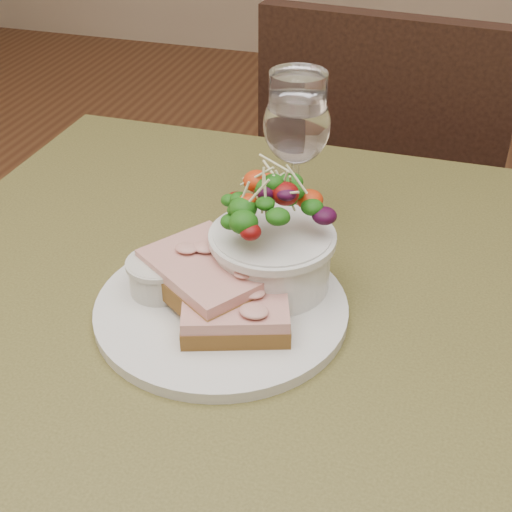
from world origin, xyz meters
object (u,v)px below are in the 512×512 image
(salad_bowl, at_px, (272,235))
(cafe_table, at_px, (247,377))
(sandwich_back, at_px, (209,276))
(chair_far, at_px, (380,278))
(dinner_plate, at_px, (221,308))
(ramekin, at_px, (159,274))
(wine_glass, at_px, (297,129))
(sandwich_front, at_px, (235,313))

(salad_bowl, bearing_deg, cafe_table, -123.67)
(salad_bowl, bearing_deg, sandwich_back, -143.72)
(cafe_table, xyz_separation_m, chair_far, (0.07, 0.74, -0.36))
(cafe_table, relative_size, dinner_plate, 3.14)
(sandwich_back, bearing_deg, cafe_table, 52.10)
(ramekin, relative_size, salad_bowl, 0.47)
(dinner_plate, distance_m, ramekin, 0.07)
(sandwich_back, bearing_deg, dinner_plate, 3.78)
(salad_bowl, bearing_deg, dinner_plate, -128.29)
(salad_bowl, xyz_separation_m, wine_glass, (-0.01, 0.14, 0.05))
(dinner_plate, xyz_separation_m, sandwich_back, (-0.02, 0.01, 0.03))
(sandwich_back, relative_size, ramekin, 2.66)
(dinner_plate, distance_m, sandwich_back, 0.04)
(cafe_table, distance_m, sandwich_back, 0.14)
(cafe_table, distance_m, sandwich_front, 0.14)
(dinner_plate, relative_size, sandwich_back, 1.59)
(chair_far, distance_m, wine_glass, 0.81)
(chair_far, relative_size, ramekin, 14.99)
(chair_far, bearing_deg, wine_glass, 89.31)
(dinner_plate, height_order, salad_bowl, salad_bowl)
(dinner_plate, bearing_deg, sandwich_front, -48.28)
(cafe_table, bearing_deg, dinner_plate, -133.84)
(sandwich_front, relative_size, wine_glass, 0.69)
(ramekin, bearing_deg, wine_glass, 63.31)
(sandwich_front, height_order, ramekin, ramekin)
(wine_glass, bearing_deg, ramekin, -116.69)
(cafe_table, distance_m, salad_bowl, 0.18)
(cafe_table, bearing_deg, ramekin, -168.94)
(cafe_table, relative_size, ramekin, 13.32)
(cafe_table, relative_size, wine_glass, 4.57)
(ramekin, bearing_deg, sandwich_front, -18.36)
(cafe_table, distance_m, dinner_plate, 0.11)
(sandwich_back, distance_m, wine_glass, 0.20)
(sandwich_front, bearing_deg, dinner_plate, 113.08)
(chair_far, height_order, wine_glass, wine_glass)
(sandwich_back, height_order, wine_glass, wine_glass)
(sandwich_front, relative_size, sandwich_back, 0.76)
(cafe_table, xyz_separation_m, dinner_plate, (-0.02, -0.02, 0.11))
(cafe_table, height_order, salad_bowl, salad_bowl)
(sandwich_front, xyz_separation_m, salad_bowl, (0.01, 0.08, 0.04))
(dinner_plate, relative_size, salad_bowl, 2.00)
(sandwich_back, xyz_separation_m, ramekin, (-0.05, -0.01, -0.01))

